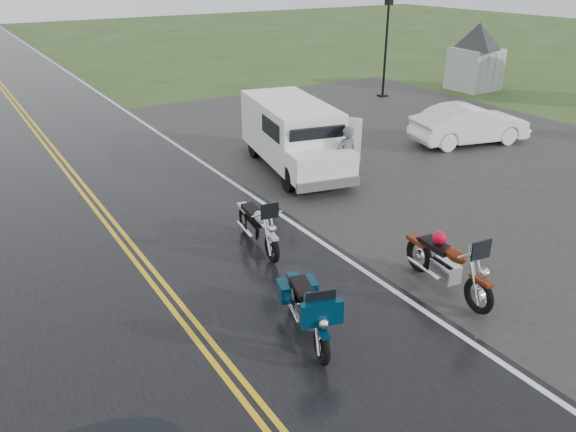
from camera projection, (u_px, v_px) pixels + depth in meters
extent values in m
plane|color=#2D471E|center=(209.00, 350.00, 9.32)|extent=(120.00, 120.00, 0.00)
cube|color=black|center=(70.00, 173.00, 17.02)|extent=(8.00, 100.00, 0.04)
cube|color=black|center=(450.00, 157.00, 18.49)|extent=(14.00, 24.00, 0.03)
imported|color=#535258|center=(346.00, 158.00, 15.63)|extent=(0.67, 0.46, 1.77)
imported|color=white|center=(470.00, 125.00, 19.54)|extent=(4.35, 2.36, 1.36)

